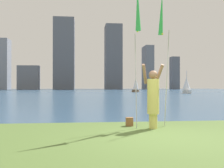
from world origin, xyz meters
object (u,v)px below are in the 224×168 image
at_px(person, 153,97).
at_px(sailboat_3, 136,85).
at_px(kite_flag_left, 138,11).
at_px(bag, 129,122).
at_px(sailboat_6, 187,86).
at_px(kite_flag_right, 162,16).

height_order(person, sailboat_3, sailboat_3).
distance_m(kite_flag_left, sailboat_3, 50.46).
distance_m(person, kite_flag_left, 2.64).
relative_size(bag, sailboat_3, 0.06).
bearing_deg(sailboat_3, kite_flag_left, -101.27).
distance_m(kite_flag_left, sailboat_6, 40.70).
relative_size(person, sailboat_3, 0.46).
xyz_separation_m(person, bag, (-0.63, 0.58, -0.84)).
bearing_deg(person, bag, 156.53).
height_order(sailboat_3, sailboat_6, sailboat_3).
height_order(kite_flag_left, sailboat_6, kite_flag_left).
height_order(kite_flag_right, sailboat_6, kite_flag_right).
distance_m(person, sailboat_3, 50.23).
relative_size(person, bag, 7.17).
bearing_deg(kite_flag_right, bag, -172.44).
distance_m(kite_flag_right, sailboat_6, 39.55).
xyz_separation_m(person, sailboat_3, (9.36, 49.35, 0.58)).
bearing_deg(kite_flag_right, person, -124.16).
distance_m(kite_flag_left, kite_flag_right, 1.30).
bearing_deg(sailboat_3, sailboat_6, -61.54).
bearing_deg(person, kite_flag_left, -149.69).
bearing_deg(kite_flag_left, sailboat_6, 66.00).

